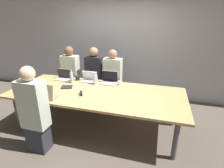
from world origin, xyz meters
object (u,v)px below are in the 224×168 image
person_far_center (113,81)px  bottle_far_left (72,78)px  person_far_midleft (95,78)px  person_near_left (34,112)px  person_far_left (71,76)px  bottle_far_center (95,80)px  cup_far_midleft (78,78)px  laptop_far_midleft (89,78)px  cup_near_left (35,93)px  laptop_near_left (47,94)px  stapler (81,93)px  cup_far_left (72,79)px  cup_far_center (119,83)px  laptop_far_left (64,76)px  laptop_far_center (109,80)px

person_far_center → bottle_far_left: bearing=-143.1°
person_far_midleft → person_near_left: (-0.28, -1.81, 0.00)m
person_far_left → bottle_far_left: (0.34, -0.57, 0.18)m
person_near_left → bottle_far_center: person_near_left is taller
person_near_left → person_far_midleft: bearing=-98.9°
cup_far_midleft → person_far_center: person_far_center is taller
laptop_far_midleft → cup_near_left: bearing=-123.4°
laptop_near_left → bottle_far_center: (0.55, 0.85, 0.03)m
cup_near_left → stapler: (0.77, 0.26, -0.02)m
person_far_center → stapler: size_ratio=9.16×
person_far_left → cup_far_left: size_ratio=14.31×
person_far_left → cup_far_left: 0.58m
bottle_far_left → cup_far_left: bearing=116.5°
cup_far_center → laptop_far_midleft: bearing=175.2°
cup_far_left → cup_far_center: 1.05m
cup_far_midleft → person_near_left: 1.37m
cup_far_left → bottle_far_center: 0.55m
person_far_midleft → cup_near_left: bearing=-112.3°
cup_far_center → stapler: 0.85m
laptop_far_left → laptop_far_midleft: bearing=3.7°
cup_near_left → bottle_far_left: bearing=67.8°
person_far_midleft → person_far_center: (0.48, -0.08, -0.01)m
bottle_far_center → stapler: size_ratio=1.57×
cup_far_left → person_far_center: 0.93m
cup_near_left → laptop_far_center: bearing=42.0°
person_far_midleft → person_far_center: bearing=-9.6°
laptop_far_midleft → person_near_left: (-0.34, -1.37, -0.13)m
cup_near_left → laptop_far_center: (1.08, 0.97, 0.03)m
bottle_far_left → cup_far_center: bearing=7.9°
cup_far_midleft → cup_near_left: (-0.35, -0.95, -0.00)m
bottle_far_left → cup_far_midleft: bearing=78.0°
person_far_midleft → laptop_far_center: (0.50, -0.43, 0.14)m
cup_far_midleft → stapler: cup_far_midleft is taller
cup_far_left → person_far_center: (0.78, 0.47, -0.13)m
person_far_left → laptop_far_left: bearing=-83.1°
person_near_left → person_far_left: 1.77m
laptop_far_center → laptop_near_left: bearing=-128.7°
laptop_far_midleft → laptop_far_left: laptop_far_left is taller
person_near_left → bottle_far_left: bearing=-91.1°
laptop_far_center → person_far_center: (-0.02, 0.35, -0.15)m
person_far_center → bottle_far_center: bearing=-114.7°
laptop_far_center → cup_far_center: (0.24, -0.07, -0.03)m
person_far_left → laptop_far_center: bearing=-18.1°
person_far_midleft → bottle_far_left: 0.72m
laptop_far_midleft → laptop_near_left: size_ratio=1.03×
laptop_far_midleft → bottle_far_left: bottle_far_left is taller
cup_far_midleft → laptop_far_center: bearing=1.6°
person_near_left → stapler: size_ratio=9.27×
cup_near_left → cup_far_left: bearing=72.3°
cup_far_midleft → laptop_far_left: laptop_far_left is taller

